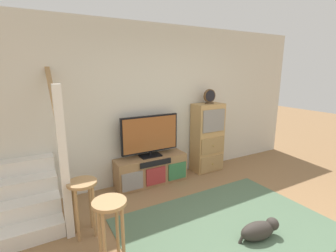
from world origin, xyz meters
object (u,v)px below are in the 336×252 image
object	(u,v)px
bar_stool_far	(83,195)
dog	(260,230)
media_console	(151,170)
desk_clock	(210,96)
bar_stool_near	(110,217)
side_cabinet	(207,138)
television	(150,135)

from	to	relation	value
bar_stool_far	dog	size ratio (longest dim) A/B	1.28
media_console	bar_stool_far	xyz separation A→B (m)	(-1.28, -0.85, 0.27)
media_console	bar_stool_far	size ratio (longest dim) A/B	1.82
dog	desk_clock	bearing A→B (deg)	68.91
bar_stool_near	side_cabinet	bearing A→B (deg)	31.61
bar_stool_near	desk_clock	bearing A→B (deg)	31.31
television	bar_stool_near	world-z (taller)	television
desk_clock	dog	world-z (taller)	desk_clock
media_console	television	bearing A→B (deg)	90.00
side_cabinet	desk_clock	world-z (taller)	desk_clock
dog	bar_stool_far	bearing A→B (deg)	148.19
media_console	bar_stool_near	world-z (taller)	bar_stool_near
bar_stool_far	side_cabinet	bearing A→B (deg)	18.98
television	bar_stool_near	size ratio (longest dim) A/B	1.48
media_console	dog	world-z (taller)	media_console
bar_stool_far	desk_clock	bearing A→B (deg)	18.65
television	desk_clock	xyz separation A→B (m)	(1.22, -0.03, 0.59)
television	bar_stool_far	world-z (taller)	television
side_cabinet	media_console	bearing A→B (deg)	-179.52
bar_stool_near	dog	world-z (taller)	bar_stool_near
side_cabinet	desk_clock	xyz separation A→B (m)	(0.00, -0.02, 0.80)
desk_clock	bar_stool_near	distance (m)	2.91
bar_stool_far	bar_stool_near	bearing A→B (deg)	-75.72
desk_clock	bar_stool_far	bearing A→B (deg)	-161.35
media_console	side_cabinet	world-z (taller)	side_cabinet
television	desk_clock	bearing A→B (deg)	-1.35
bar_stool_near	bar_stool_far	size ratio (longest dim) A/B	1.00
side_cabinet	bar_stool_near	distance (m)	2.76
dog	media_console	bearing A→B (deg)	103.71
media_console	television	size ratio (longest dim) A/B	1.23
media_console	bar_stool_near	size ratio (longest dim) A/B	1.82
side_cabinet	bar_stool_near	world-z (taller)	side_cabinet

